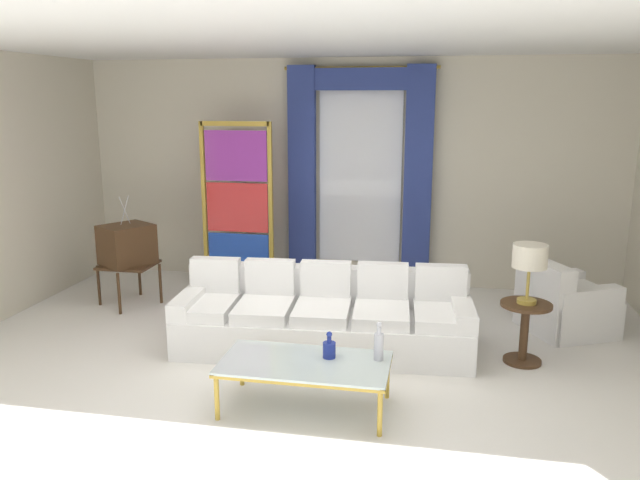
% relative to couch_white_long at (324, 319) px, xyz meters
% --- Properties ---
extents(ground_plane, '(16.00, 16.00, 0.00)m').
position_rel_couch_white_long_xyz_m(ground_plane, '(-0.15, -0.59, -0.31)').
color(ground_plane, white).
extents(wall_rear, '(8.00, 0.12, 3.00)m').
position_rel_couch_white_long_xyz_m(wall_rear, '(-0.15, 2.47, 1.19)').
color(wall_rear, beige).
rests_on(wall_rear, ground).
extents(ceiling_slab, '(8.00, 7.60, 0.04)m').
position_rel_couch_white_long_xyz_m(ceiling_slab, '(-0.15, 0.21, 2.71)').
color(ceiling_slab, white).
extents(curtained_window, '(2.00, 0.17, 2.70)m').
position_rel_couch_white_long_xyz_m(curtained_window, '(0.04, 2.30, 1.43)').
color(curtained_window, white).
rests_on(curtained_window, ground).
extents(couch_white_long, '(2.97, 1.13, 0.86)m').
position_rel_couch_white_long_xyz_m(couch_white_long, '(0.00, 0.00, 0.00)').
color(couch_white_long, white).
rests_on(couch_white_long, ground).
extents(coffee_table, '(1.36, 0.71, 0.41)m').
position_rel_couch_white_long_xyz_m(coffee_table, '(0.09, -1.29, 0.07)').
color(coffee_table, silver).
rests_on(coffee_table, ground).
extents(bottle_blue_decanter, '(0.11, 0.11, 0.22)m').
position_rel_couch_white_long_xyz_m(bottle_blue_decanter, '(0.26, -1.18, 0.18)').
color(bottle_blue_decanter, navy).
rests_on(bottle_blue_decanter, coffee_table).
extents(bottle_crystal_tall, '(0.08, 0.08, 0.32)m').
position_rel_couch_white_long_xyz_m(bottle_crystal_tall, '(0.67, -1.14, 0.23)').
color(bottle_crystal_tall, silver).
rests_on(bottle_crystal_tall, coffee_table).
extents(vintage_tv, '(0.74, 0.77, 1.35)m').
position_rel_couch_white_long_xyz_m(vintage_tv, '(-2.60, 0.90, 0.42)').
color(vintage_tv, '#472D19').
rests_on(vintage_tv, ground).
extents(armchair_white, '(1.08, 1.08, 0.80)m').
position_rel_couch_white_long_xyz_m(armchair_white, '(2.45, 0.94, -0.02)').
color(armchair_white, white).
rests_on(armchair_white, ground).
extents(stained_glass_divider, '(0.95, 0.05, 2.20)m').
position_rel_couch_white_long_xyz_m(stained_glass_divider, '(-1.47, 1.75, 0.75)').
color(stained_glass_divider, gold).
rests_on(stained_glass_divider, ground).
extents(peacock_figurine, '(0.44, 0.60, 0.50)m').
position_rel_couch_white_long_xyz_m(peacock_figurine, '(-0.96, 1.32, -0.09)').
color(peacock_figurine, beige).
rests_on(peacock_figurine, ground).
extents(round_side_table, '(0.48, 0.48, 0.59)m').
position_rel_couch_white_long_xyz_m(round_side_table, '(1.94, 0.00, 0.05)').
color(round_side_table, '#472D19').
rests_on(round_side_table, ground).
extents(table_lamp_brass, '(0.32, 0.32, 0.57)m').
position_rel_couch_white_long_xyz_m(table_lamp_brass, '(1.94, 0.00, 0.72)').
color(table_lamp_brass, '#B29338').
rests_on(table_lamp_brass, round_side_table).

